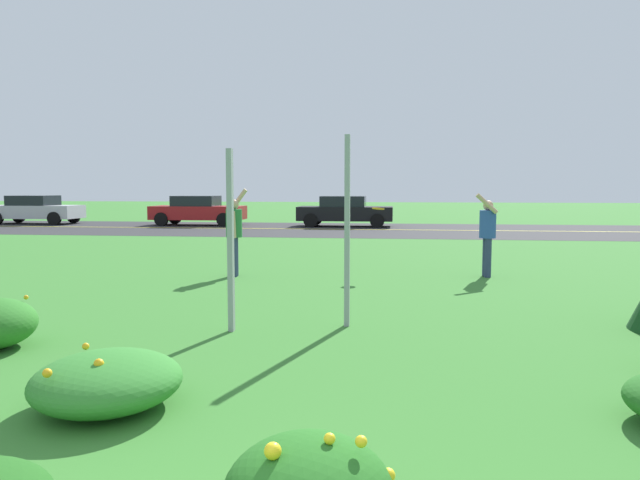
{
  "coord_description": "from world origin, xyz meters",
  "views": [
    {
      "loc": [
        1.19,
        -1.3,
        1.89
      ],
      "look_at": [
        -0.21,
        9.6,
        0.91
      ],
      "focal_mm": 33.41,
      "sensor_mm": 36.0,
      "label": 1
    }
  ],
  "objects_px": {
    "person_catcher_blue_shirt": "(487,231)",
    "person_thrower_green_shirt": "(234,230)",
    "sign_post_by_roadside": "(347,231)",
    "car_silver_leftmost": "(35,209)",
    "car_black_center_right": "(345,211)",
    "car_red_center_left": "(198,210)",
    "frisbee_orange": "(378,209)",
    "sign_post_near_path": "(231,241)"
  },
  "relations": [
    {
      "from": "car_red_center_left",
      "to": "car_black_center_right",
      "type": "xyz_separation_m",
      "value": [
        7.29,
        0.0,
        0.0
      ]
    },
    {
      "from": "person_catcher_blue_shirt",
      "to": "car_silver_leftmost",
      "type": "bearing_deg",
      "value": 142.46
    },
    {
      "from": "car_silver_leftmost",
      "to": "car_red_center_left",
      "type": "xyz_separation_m",
      "value": [
        8.63,
        0.0,
        0.0
      ]
    },
    {
      "from": "car_black_center_right",
      "to": "person_catcher_blue_shirt",
      "type": "bearing_deg",
      "value": -74.42
    },
    {
      "from": "frisbee_orange",
      "to": "sign_post_near_path",
      "type": "bearing_deg",
      "value": -108.29
    },
    {
      "from": "sign_post_by_roadside",
      "to": "car_red_center_left",
      "type": "relative_size",
      "value": 0.57
    },
    {
      "from": "person_thrower_green_shirt",
      "to": "car_black_center_right",
      "type": "bearing_deg",
      "value": 86.65
    },
    {
      "from": "sign_post_by_roadside",
      "to": "car_red_center_left",
      "type": "distance_m",
      "value": 22.32
    },
    {
      "from": "car_silver_leftmost",
      "to": "car_red_center_left",
      "type": "relative_size",
      "value": 1.0
    },
    {
      "from": "sign_post_by_roadside",
      "to": "person_thrower_green_shirt",
      "type": "height_order",
      "value": "sign_post_by_roadside"
    },
    {
      "from": "sign_post_near_path",
      "to": "frisbee_orange",
      "type": "xyz_separation_m",
      "value": [
        1.75,
        5.3,
        0.24
      ]
    },
    {
      "from": "person_thrower_green_shirt",
      "to": "frisbee_orange",
      "type": "height_order",
      "value": "person_thrower_green_shirt"
    },
    {
      "from": "car_silver_leftmost",
      "to": "sign_post_near_path",
      "type": "bearing_deg",
      "value": -52.14
    },
    {
      "from": "frisbee_orange",
      "to": "car_red_center_left",
      "type": "xyz_separation_m",
      "value": [
        -9.34,
        15.58,
        -0.69
      ]
    },
    {
      "from": "car_silver_leftmost",
      "to": "frisbee_orange",
      "type": "bearing_deg",
      "value": -40.91
    },
    {
      "from": "sign_post_near_path",
      "to": "car_red_center_left",
      "type": "bearing_deg",
      "value": 109.99
    },
    {
      "from": "sign_post_near_path",
      "to": "person_catcher_blue_shirt",
      "type": "height_order",
      "value": "sign_post_near_path"
    },
    {
      "from": "sign_post_by_roadside",
      "to": "frisbee_orange",
      "type": "bearing_deg",
      "value": 86.8
    },
    {
      "from": "car_silver_leftmost",
      "to": "sign_post_by_roadside",
      "type": "bearing_deg",
      "value": -49.02
    },
    {
      "from": "frisbee_orange",
      "to": "car_black_center_right",
      "type": "xyz_separation_m",
      "value": [
        -2.05,
        15.58,
        -0.69
      ]
    },
    {
      "from": "car_silver_leftmost",
      "to": "car_black_center_right",
      "type": "height_order",
      "value": "same"
    },
    {
      "from": "sign_post_near_path",
      "to": "car_silver_leftmost",
      "type": "bearing_deg",
      "value": 127.86
    },
    {
      "from": "sign_post_near_path",
      "to": "car_silver_leftmost",
      "type": "xyz_separation_m",
      "value": [
        -16.23,
        20.87,
        -0.45
      ]
    },
    {
      "from": "person_catcher_blue_shirt",
      "to": "frisbee_orange",
      "type": "relative_size",
      "value": 6.52
    },
    {
      "from": "person_thrower_green_shirt",
      "to": "car_black_center_right",
      "type": "height_order",
      "value": "person_thrower_green_shirt"
    },
    {
      "from": "person_catcher_blue_shirt",
      "to": "frisbee_orange",
      "type": "bearing_deg",
      "value": -179.93
    },
    {
      "from": "person_catcher_blue_shirt",
      "to": "car_red_center_left",
      "type": "height_order",
      "value": "person_catcher_blue_shirt"
    },
    {
      "from": "frisbee_orange",
      "to": "car_red_center_left",
      "type": "relative_size",
      "value": 0.06
    },
    {
      "from": "person_thrower_green_shirt",
      "to": "frisbee_orange",
      "type": "xyz_separation_m",
      "value": [
        3.0,
        0.61,
        0.45
      ]
    },
    {
      "from": "frisbee_orange",
      "to": "car_black_center_right",
      "type": "relative_size",
      "value": 0.06
    },
    {
      "from": "frisbee_orange",
      "to": "car_red_center_left",
      "type": "bearing_deg",
      "value": 120.96
    },
    {
      "from": "sign_post_by_roadside",
      "to": "car_black_center_right",
      "type": "xyz_separation_m",
      "value": [
        -1.79,
        20.39,
        -0.55
      ]
    },
    {
      "from": "car_black_center_right",
      "to": "sign_post_near_path",
      "type": "bearing_deg",
      "value": -89.16
    },
    {
      "from": "person_catcher_blue_shirt",
      "to": "car_black_center_right",
      "type": "xyz_separation_m",
      "value": [
        -4.34,
        15.57,
        -0.23
      ]
    },
    {
      "from": "person_catcher_blue_shirt",
      "to": "car_black_center_right",
      "type": "bearing_deg",
      "value": 105.58
    },
    {
      "from": "car_black_center_right",
      "to": "person_thrower_green_shirt",
      "type": "bearing_deg",
      "value": -93.35
    },
    {
      "from": "car_black_center_right",
      "to": "car_red_center_left",
      "type": "bearing_deg",
      "value": 180.0
    },
    {
      "from": "sign_post_near_path",
      "to": "person_thrower_green_shirt",
      "type": "relative_size",
      "value": 1.28
    },
    {
      "from": "person_catcher_blue_shirt",
      "to": "sign_post_by_roadside",
      "type": "bearing_deg",
      "value": -117.96
    },
    {
      "from": "person_catcher_blue_shirt",
      "to": "car_red_center_left",
      "type": "bearing_deg",
      "value": 126.75
    },
    {
      "from": "person_catcher_blue_shirt",
      "to": "person_thrower_green_shirt",
      "type": "bearing_deg",
      "value": -173.41
    },
    {
      "from": "person_catcher_blue_shirt",
      "to": "car_red_center_left",
      "type": "distance_m",
      "value": 19.44
    }
  ]
}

